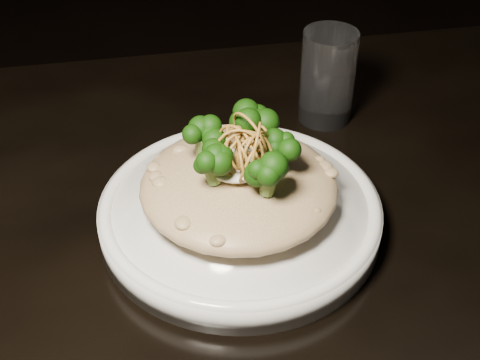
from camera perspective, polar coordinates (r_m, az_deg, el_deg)
name	(u,v)px	position (r m, az deg, el deg)	size (l,w,h in m)	color
table	(309,309)	(0.68, 5.88, -10.91)	(1.10, 0.80, 0.75)	black
plate	(240,215)	(0.63, 0.00, -2.96)	(0.26, 0.26, 0.03)	white
risotto	(239,186)	(0.61, -0.11, -0.48)	(0.18, 0.18, 0.04)	brown
broccoli	(243,151)	(0.58, 0.24, 2.48)	(0.11, 0.11, 0.04)	black
cheese	(236,163)	(0.59, -0.33, 1.44)	(0.05, 0.05, 0.02)	white
shallots	(241,145)	(0.57, 0.11, 3.04)	(0.05, 0.05, 0.03)	brown
drinking_glass	(328,77)	(0.76, 7.48, 8.72)	(0.06, 0.06, 0.11)	silver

